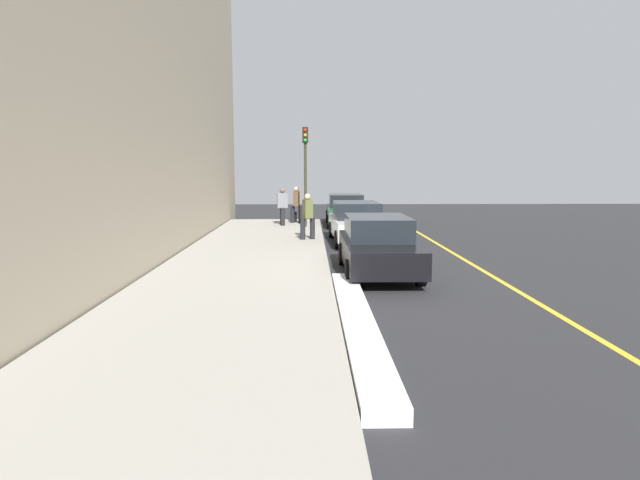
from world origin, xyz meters
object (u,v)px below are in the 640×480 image
at_px(pedestrian_brown_coat, 296,204).
at_px(traffic_light_pole, 305,160).
at_px(parked_car_black, 378,245).
at_px(rolling_suitcase, 295,217).
at_px(parked_car_green, 346,210).
at_px(pedestrian_grey_coat, 282,205).
at_px(pedestrian_olive_coat, 308,215).
at_px(parked_car_white, 357,222).

xyz_separation_m(pedestrian_brown_coat, traffic_light_pole, (1.73, 0.45, 2.06)).
xyz_separation_m(parked_car_black, rolling_suitcase, (-12.46, -2.54, -0.36)).
relative_size(parked_car_black, pedestrian_brown_coat, 2.62).
relative_size(parked_car_green, traffic_light_pole, 1.06).
height_order(parked_car_green, pedestrian_grey_coat, pedestrian_grey_coat).
distance_m(pedestrian_olive_coat, pedestrian_grey_coat, 5.15).
xyz_separation_m(parked_car_white, parked_car_black, (6.10, 0.02, -0.00)).
height_order(pedestrian_olive_coat, pedestrian_brown_coat, pedestrian_brown_coat).
bearing_deg(pedestrian_brown_coat, pedestrian_olive_coat, 5.23).
xyz_separation_m(pedestrian_grey_coat, rolling_suitcase, (-1.57, 0.51, -0.67)).
height_order(pedestrian_grey_coat, pedestrian_brown_coat, pedestrian_brown_coat).
bearing_deg(parked_car_white, parked_car_green, 179.99).
bearing_deg(parked_car_white, parked_car_black, 0.19).
relative_size(parked_car_green, pedestrian_brown_coat, 2.67).
bearing_deg(pedestrian_olive_coat, parked_car_white, 96.69).
relative_size(parked_car_white, pedestrian_olive_coat, 2.83).
bearing_deg(parked_car_green, traffic_light_pole, -43.27).
bearing_deg(rolling_suitcase, parked_car_green, 87.64).
bearing_deg(pedestrian_grey_coat, parked_car_green, 115.85).
relative_size(parked_car_green, pedestrian_grey_coat, 2.72).
xyz_separation_m(pedestrian_grey_coat, pedestrian_brown_coat, (-1.12, 0.62, 0.02)).
xyz_separation_m(pedestrian_brown_coat, rolling_suitcase, (-0.46, -0.11, -0.69)).
relative_size(pedestrian_olive_coat, pedestrian_grey_coat, 0.99).
height_order(parked_car_black, pedestrian_grey_coat, pedestrian_grey_coat).
bearing_deg(pedestrian_brown_coat, traffic_light_pole, 14.67).
xyz_separation_m(traffic_light_pole, rolling_suitcase, (-2.19, -0.56, -2.75)).
relative_size(parked_car_green, rolling_suitcase, 5.54).
xyz_separation_m(parked_car_black, pedestrian_olive_coat, (-5.88, -1.87, 0.30)).
bearing_deg(parked_car_white, rolling_suitcase, -158.41).
bearing_deg(pedestrian_grey_coat, pedestrian_olive_coat, 13.27).
height_order(parked_car_green, parked_car_black, same).
bearing_deg(traffic_light_pole, parked_car_black, 10.91).
xyz_separation_m(parked_car_black, traffic_light_pole, (-10.28, -1.98, 2.38)).
bearing_deg(pedestrian_grey_coat, pedestrian_brown_coat, 150.98).
relative_size(parked_car_white, traffic_light_pole, 1.08).
bearing_deg(parked_car_black, pedestrian_olive_coat, -162.33).
relative_size(parked_car_green, parked_car_black, 1.02).
bearing_deg(parked_car_green, parked_car_white, -0.01).
bearing_deg(pedestrian_olive_coat, parked_car_black, 17.67).
relative_size(parked_car_black, traffic_light_pole, 1.04).
distance_m(parked_car_green, pedestrian_grey_coat, 3.39).
distance_m(parked_car_green, rolling_suitcase, 2.55).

